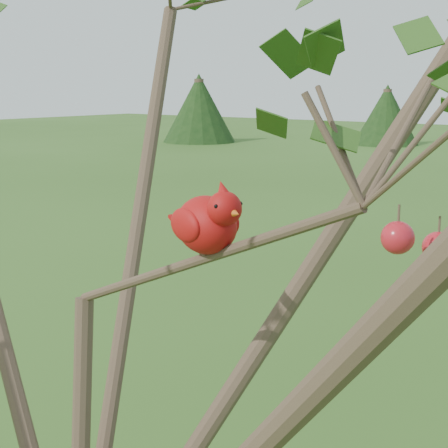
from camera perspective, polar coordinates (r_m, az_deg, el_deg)
name	(u,v)px	position (r m, az deg, el deg)	size (l,w,h in m)	color
crabapple_tree	(54,226)	(1.18, -13.97, -0.16)	(2.35, 2.05, 2.95)	#463125
cardinal	(209,223)	(1.06, -1.30, 0.12)	(0.19, 0.12, 0.13)	#AF0F0F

